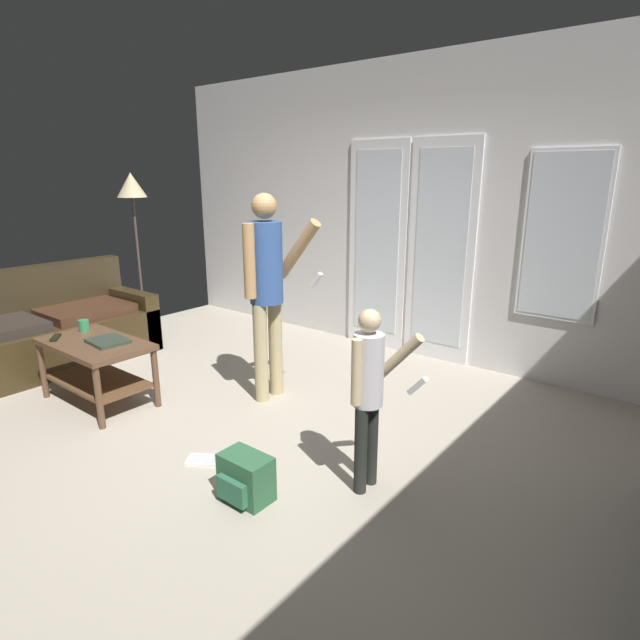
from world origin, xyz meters
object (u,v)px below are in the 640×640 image
at_px(coffee_table, 96,358).
at_px(cup_near_edge, 84,326).
at_px(backpack, 245,478).
at_px(laptop_closed, 108,341).
at_px(floor_lamp, 132,196).
at_px(loose_keyboard, 221,461).
at_px(tv_remote_black, 56,338).
at_px(leather_couch, 40,335).
at_px(person_child, 369,385).
at_px(person_adult, 267,280).

xyz_separation_m(coffee_table, cup_near_edge, (-0.32, 0.09, 0.19)).
relative_size(backpack, laptop_closed, 0.99).
height_order(floor_lamp, loose_keyboard, floor_lamp).
distance_m(laptop_closed, tv_remote_black, 0.47).
distance_m(leather_couch, person_child, 3.59).
distance_m(person_adult, person_child, 1.51).
bearing_deg(floor_lamp, person_child, -15.09).
height_order(backpack, loose_keyboard, backpack).
distance_m(loose_keyboard, cup_near_edge, 1.89).
bearing_deg(tv_remote_black, person_child, 49.16).
bearing_deg(coffee_table, loose_keyboard, -0.34).
bearing_deg(laptop_closed, person_child, 11.93).
xyz_separation_m(coffee_table, person_child, (2.37, 0.35, 0.28)).
height_order(leather_couch, backpack, leather_couch).
xyz_separation_m(backpack, laptop_closed, (-1.77, 0.23, 0.40)).
relative_size(person_child, floor_lamp, 0.60).
bearing_deg(leather_couch, laptop_closed, -1.41).
bearing_deg(coffee_table, cup_near_edge, 163.98).
xyz_separation_m(person_child, loose_keyboard, (-0.89, -0.36, -0.65)).
xyz_separation_m(person_adult, person_child, (1.35, -0.58, -0.34)).
height_order(laptop_closed, tv_remote_black, laptop_closed).
relative_size(coffee_table, backpack, 3.17).
bearing_deg(coffee_table, leather_couch, 175.95).
height_order(person_adult, floor_lamp, floor_lamp).
height_order(person_adult, person_child, person_adult).
xyz_separation_m(leather_couch, loose_keyboard, (2.67, -0.09, -0.30)).
height_order(leather_couch, coffee_table, leather_couch).
distance_m(coffee_table, tv_remote_black, 0.38).
distance_m(person_adult, laptop_closed, 1.35).
height_order(cup_near_edge, tv_remote_black, cup_near_edge).
relative_size(leather_couch, cup_near_edge, 20.61).
bearing_deg(floor_lamp, loose_keyboard, -25.28).
xyz_separation_m(leather_couch, floor_lamp, (-0.28, 1.30, 1.25)).
xyz_separation_m(cup_near_edge, tv_remote_black, (0.02, -0.25, -0.04)).
bearing_deg(laptop_closed, backpack, -2.87).
distance_m(person_adult, backpack, 1.65).
relative_size(coffee_table, person_child, 0.87).
relative_size(person_adult, floor_lamp, 0.92).
relative_size(floor_lamp, loose_keyboard, 4.13).
height_order(floor_lamp, tv_remote_black, floor_lamp).
bearing_deg(leather_couch, cup_near_edge, 0.56).
relative_size(loose_keyboard, tv_remote_black, 2.58).
distance_m(leather_couch, floor_lamp, 1.83).
xyz_separation_m(person_adult, floor_lamp, (-2.50, 0.45, 0.57)).
bearing_deg(floor_lamp, cup_near_edge, -48.31).
bearing_deg(floor_lamp, coffee_table, -43.22).
bearing_deg(person_child, coffee_table, -171.65).
relative_size(person_adult, loose_keyboard, 3.79).
xyz_separation_m(person_child, laptop_closed, (-2.25, -0.30, -0.12)).
relative_size(floor_lamp, tv_remote_black, 10.69).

